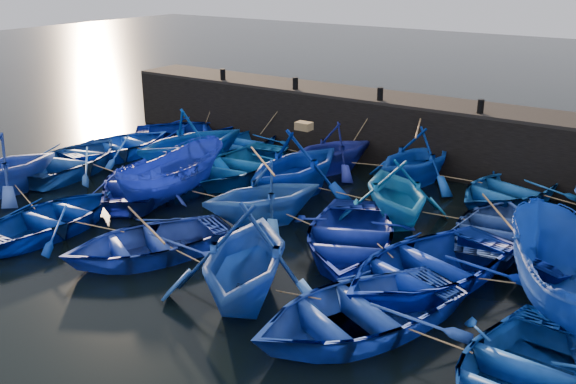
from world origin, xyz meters
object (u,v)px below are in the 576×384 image
Objects in this scene: boat_0 at (188,130)px; boat_13 at (73,159)px; boat_8 at (239,165)px; wooden_crate at (304,126)px.

boat_0 is 0.89× the size of boat_13.
boat_8 is at bearing -167.10° from boat_13.
boat_0 is at bearing 157.75° from wooden_crate.
boat_13 reaches higher than boat_0.
boat_8 reaches higher than boat_13.
boat_0 is at bearing -108.77° from boat_13.
boat_8 is 3.85m from wooden_crate.
wooden_crate is (3.22, -0.48, 2.06)m from boat_8.
boat_8 is 1.01× the size of boat_13.
boat_8 is at bearing 171.60° from wooden_crate.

